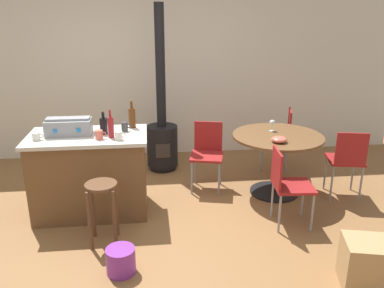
# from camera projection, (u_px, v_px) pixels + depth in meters

# --- Properties ---
(ground_plane) EXTENTS (8.80, 8.80, 0.00)m
(ground_plane) POSITION_uv_depth(u_px,v_px,m) (150.00, 228.00, 4.25)
(ground_plane) COLOR olive
(back_wall) EXTENTS (8.00, 0.10, 2.70)m
(back_wall) POSITION_uv_depth(u_px,v_px,m) (146.00, 69.00, 6.03)
(back_wall) COLOR silver
(back_wall) RESTS_ON ground_plane
(kitchen_island) EXTENTS (1.28, 0.73, 0.92)m
(kitchen_island) POSITION_uv_depth(u_px,v_px,m) (91.00, 174.00, 4.45)
(kitchen_island) COLOR brown
(kitchen_island) RESTS_ON ground_plane
(wooden_stool) EXTENTS (0.31, 0.31, 0.64)m
(wooden_stool) POSITION_uv_depth(u_px,v_px,m) (102.00, 201.00, 3.85)
(wooden_stool) COLOR brown
(wooden_stool) RESTS_ON ground_plane
(dining_table) EXTENTS (1.10, 1.10, 0.76)m
(dining_table) POSITION_uv_depth(u_px,v_px,m) (277.00, 149.00, 4.87)
(dining_table) COLOR black
(dining_table) RESTS_ON ground_plane
(folding_chair_near) EXTENTS (0.43, 0.43, 0.85)m
(folding_chair_near) POSITION_uv_depth(u_px,v_px,m) (287.00, 182.00, 4.17)
(folding_chair_near) COLOR maroon
(folding_chair_near) RESTS_ON ground_plane
(folding_chair_far) EXTENTS (0.47, 0.47, 0.87)m
(folding_chair_far) POSITION_uv_depth(u_px,v_px,m) (347.00, 158.00, 4.76)
(folding_chair_far) COLOR maroon
(folding_chair_far) RESTS_ON ground_plane
(folding_chair_left) EXTENTS (0.50, 0.50, 0.88)m
(folding_chair_left) POSITION_uv_depth(u_px,v_px,m) (280.00, 134.00, 5.65)
(folding_chair_left) COLOR maroon
(folding_chair_left) RESTS_ON ground_plane
(folding_chair_right) EXTENTS (0.48, 0.48, 0.85)m
(folding_chair_right) POSITION_uv_depth(u_px,v_px,m) (207.00, 151.00, 5.07)
(folding_chair_right) COLOR maroon
(folding_chair_right) RESTS_ON ground_plane
(wood_stove) EXTENTS (0.44, 0.45, 2.30)m
(wood_stove) POSITION_uv_depth(u_px,v_px,m) (162.00, 133.00, 5.65)
(wood_stove) COLOR black
(wood_stove) RESTS_ON ground_plane
(toolbox) EXTENTS (0.48, 0.23, 0.19)m
(toolbox) POSITION_uv_depth(u_px,v_px,m) (69.00, 127.00, 4.28)
(toolbox) COLOR gray
(toolbox) RESTS_ON kitchen_island
(bottle_0) EXTENTS (0.06, 0.06, 0.30)m
(bottle_0) POSITION_uv_depth(u_px,v_px,m) (111.00, 127.00, 4.18)
(bottle_0) COLOR maroon
(bottle_0) RESTS_ON kitchen_island
(bottle_1) EXTENTS (0.08, 0.08, 0.24)m
(bottle_1) POSITION_uv_depth(u_px,v_px,m) (104.00, 126.00, 4.31)
(bottle_1) COLOR black
(bottle_1) RESTS_ON kitchen_island
(bottle_2) EXTENTS (0.08, 0.08, 0.31)m
(bottle_2) POSITION_uv_depth(u_px,v_px,m) (132.00, 117.00, 4.53)
(bottle_2) COLOR #603314
(bottle_2) RESTS_ON kitchen_island
(cup_0) EXTENTS (0.12, 0.08, 0.08)m
(cup_0) POSITION_uv_depth(u_px,v_px,m) (36.00, 136.00, 4.12)
(cup_0) COLOR white
(cup_0) RESTS_ON kitchen_island
(cup_1) EXTENTS (0.12, 0.08, 0.10)m
(cup_1) POSITION_uv_depth(u_px,v_px,m) (99.00, 135.00, 4.15)
(cup_1) COLOR #DB6651
(cup_1) RESTS_ON kitchen_island
(cup_2) EXTENTS (0.11, 0.08, 0.09)m
(cup_2) POSITION_uv_depth(u_px,v_px,m) (119.00, 136.00, 4.12)
(cup_2) COLOR white
(cup_2) RESTS_ON kitchen_island
(cup_3) EXTENTS (0.11, 0.07, 0.10)m
(cup_3) POSITION_uv_depth(u_px,v_px,m) (125.00, 127.00, 4.41)
(cup_3) COLOR #383838
(cup_3) RESTS_ON kitchen_island
(wine_glass) EXTENTS (0.07, 0.07, 0.14)m
(wine_glass) POSITION_uv_depth(u_px,v_px,m) (272.00, 123.00, 4.95)
(wine_glass) COLOR silver
(wine_glass) RESTS_ON dining_table
(serving_bowl) EXTENTS (0.18, 0.18, 0.07)m
(serving_bowl) POSITION_uv_depth(u_px,v_px,m) (279.00, 139.00, 4.55)
(serving_bowl) COLOR #DB6651
(serving_bowl) RESTS_ON dining_table
(cardboard_box) EXTENTS (0.48, 0.44, 0.42)m
(cardboard_box) POSITION_uv_depth(u_px,v_px,m) (368.00, 264.00, 3.31)
(cardboard_box) COLOR tan
(cardboard_box) RESTS_ON ground_plane
(plastic_bucket) EXTENTS (0.26, 0.26, 0.24)m
(plastic_bucket) POSITION_uv_depth(u_px,v_px,m) (121.00, 261.00, 3.50)
(plastic_bucket) COLOR purple
(plastic_bucket) RESTS_ON ground_plane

